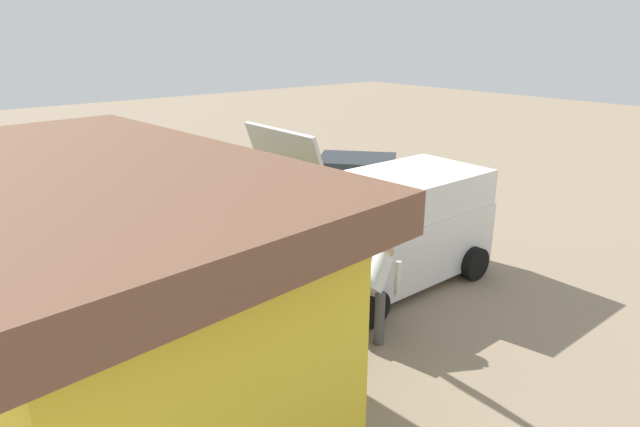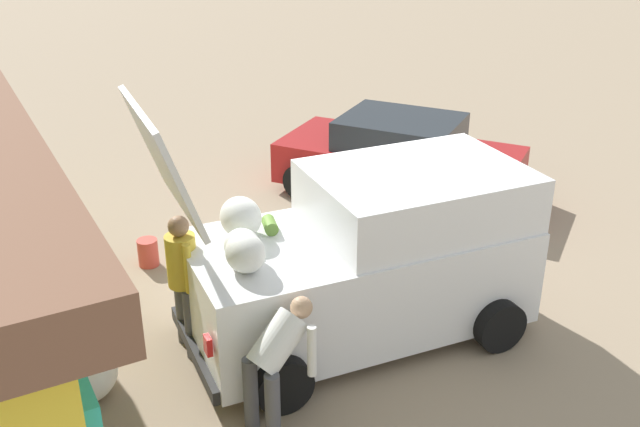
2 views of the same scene
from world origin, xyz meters
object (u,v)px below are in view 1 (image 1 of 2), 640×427
Objects in this scene: delivery_van at (392,229)px; paint_bucket at (220,253)px; vendor_standing at (284,249)px; storefront_bar at (96,281)px; unloaded_banana_pile at (237,325)px; customer_bending at (376,285)px; parked_sedan at (356,184)px.

delivery_van is 11.06× the size of paint_bucket.
paint_bucket is at bearing -0.43° from vendor_standing.
unloaded_banana_pile is at bearing -87.77° from storefront_bar.
customer_bending is (-1.21, 1.63, -0.15)m from delivery_van.
delivery_van is (0.04, -5.22, -0.59)m from storefront_bar.
parked_sedan is 3.11× the size of customer_bending.
unloaded_banana_pile is at bearing 109.56° from vendor_standing.
parked_sedan is 6.76m from unloaded_banana_pile.
delivery_van is 3.49m from paint_bucket.
storefront_bar is at bearing 90.44° from delivery_van.
unloaded_banana_pile is at bearing 89.41° from delivery_van.
unloaded_banana_pile is (1.24, 1.69, -0.62)m from customer_bending.
parked_sedan is at bearing -56.23° from vendor_standing.
vendor_standing is at bearing -70.44° from unloaded_banana_pile.
delivery_van is 1.03× the size of parked_sedan.
unloaded_banana_pile is at bearing 121.07° from parked_sedan.
vendor_standing is 1.82× the size of unloaded_banana_pile.
parked_sedan is 10.75× the size of paint_bucket.
delivery_van reaches higher than vendor_standing.
vendor_standing is (0.47, 2.10, 0.01)m from delivery_van.
paint_bucket is at bearing 37.68° from delivery_van.
delivery_van is at bearing -90.59° from unloaded_banana_pile.
vendor_standing reaches higher than paint_bucket.
storefront_bar is 8.53m from parked_sedan.
delivery_van is at bearing -89.56° from storefront_bar.
vendor_standing is 4.33× the size of paint_bucket.
parked_sedan is at bearing -40.92° from customer_bending.
parked_sedan is at bearing -35.05° from delivery_van.
customer_bending is at bearing 126.56° from delivery_van.
parked_sedan reaches higher than unloaded_banana_pile.
paint_bucket is (2.73, -3.14, -1.38)m from storefront_bar.
storefront_bar is 5.26m from delivery_van.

